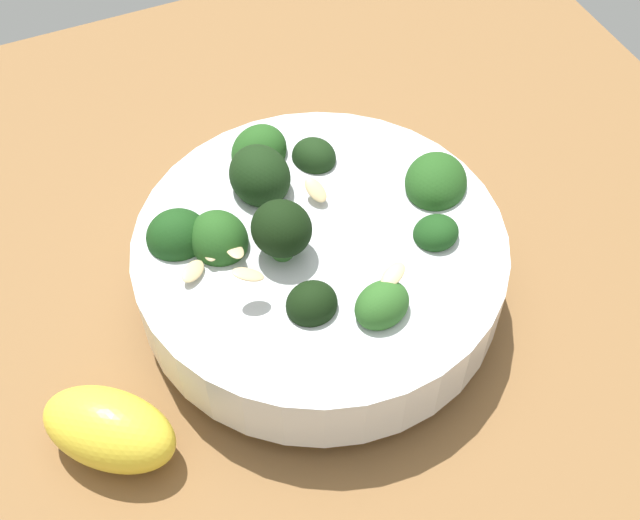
{
  "coord_description": "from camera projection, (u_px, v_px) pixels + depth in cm",
  "views": [
    {
      "loc": [
        -27.82,
        10.87,
        44.01
      ],
      "look_at": [
        0.85,
        -1.71,
        4.0
      ],
      "focal_mm": 46.93,
      "sensor_mm": 36.0,
      "label": 1
    }
  ],
  "objects": [
    {
      "name": "ground_plane",
      "position": [
        301.0,
        337.0,
        0.55
      ],
      "size": [
        70.88,
        70.88,
        4.79
      ],
      "primitive_type": "cube",
      "color": "brown"
    },
    {
      "name": "bowl_of_broccoli",
      "position": [
        317.0,
        258.0,
        0.51
      ],
      "size": [
        22.36,
        22.57,
        10.34
      ],
      "color": "white",
      "rests_on": "ground_plane"
    },
    {
      "name": "lemon_wedge",
      "position": [
        109.0,
        429.0,
        0.46
      ],
      "size": [
        8.48,
        8.69,
        4.65
      ],
      "primitive_type": "ellipsoid",
      "rotation": [
        0.0,
        0.0,
        0.83
      ],
      "color": "yellow",
      "rests_on": "ground_plane"
    }
  ]
}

